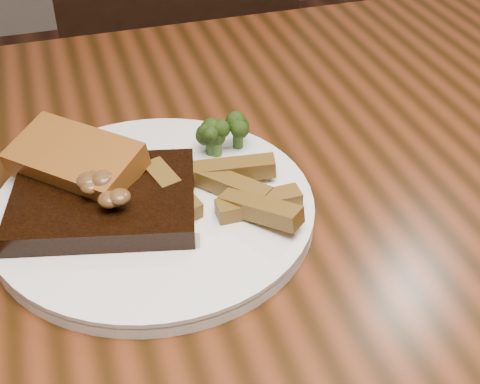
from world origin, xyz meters
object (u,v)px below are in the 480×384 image
object	(u,v)px
dining_table	(240,292)
garlic_bread	(79,177)
chair_far	(175,108)
plate	(154,211)
potato_wedges	(215,196)
steak	(104,201)

from	to	relation	value
dining_table	garlic_bread	distance (m)	0.19
chair_far	garlic_bread	world-z (taller)	chair_far
chair_far	plate	xyz separation A→B (m)	(-0.15, -0.67, 0.29)
potato_wedges	chair_far	bearing A→B (deg)	81.59
garlic_bread	steak	bearing A→B (deg)	-21.63
steak	potato_wedges	xyz separation A→B (m)	(0.10, -0.02, 0.00)
dining_table	plate	distance (m)	0.13
steak	plate	bearing A→B (deg)	7.16
dining_table	garlic_bread	world-z (taller)	garlic_bread
plate	chair_far	bearing A→B (deg)	76.93
chair_far	dining_table	bearing A→B (deg)	83.38
garlic_bread	dining_table	bearing A→B (deg)	15.35
garlic_bread	potato_wedges	bearing A→B (deg)	16.06
steak	garlic_bread	distance (m)	0.04
potato_wedges	plate	bearing A→B (deg)	161.57
plate	steak	world-z (taller)	steak
dining_table	plate	xyz separation A→B (m)	(-0.07, 0.03, 0.10)
steak	garlic_bread	bearing A→B (deg)	126.53
chair_far	potato_wedges	size ratio (longest dim) A/B	8.57
steak	potato_wedges	size ratio (longest dim) A/B	1.62
chair_far	potato_wedges	bearing A→B (deg)	81.65
steak	chair_far	bearing A→B (deg)	86.66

